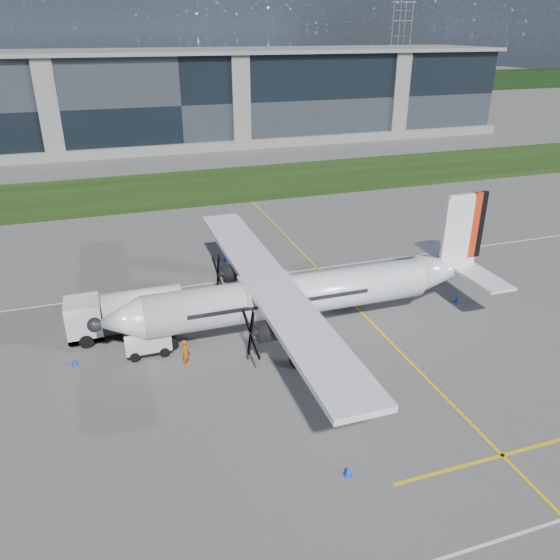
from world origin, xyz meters
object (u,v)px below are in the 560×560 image
(safety_cone_tail, at_px, (457,299))
(safety_cone_fwd, at_px, (75,362))
(safety_cone_portwing, at_px, (348,471))
(baggage_tug, at_px, (148,340))
(ground_crew_person, at_px, (186,351))
(safety_cone_stbdwing, at_px, (226,258))
(turboprop_aircraft, at_px, (304,272))
(fuel_tanker_truck, at_px, (117,314))
(pylon_east, at_px, (401,41))

(safety_cone_tail, bearing_deg, safety_cone_fwd, 179.67)
(safety_cone_portwing, relative_size, safety_cone_tail, 1.00)
(baggage_tug, xyz_separation_m, ground_crew_person, (2.08, -2.15, 0.07))
(ground_crew_person, distance_m, safety_cone_stbdwing, 16.65)
(turboprop_aircraft, relative_size, fuel_tanker_truck, 3.53)
(pylon_east, xyz_separation_m, safety_cone_portwing, (-89.72, -154.77, -14.75))
(baggage_tug, relative_size, safety_cone_tail, 6.12)
(fuel_tanker_truck, relative_size, baggage_tug, 2.64)
(safety_cone_portwing, bearing_deg, safety_cone_stbdwing, 88.87)
(baggage_tug, bearing_deg, ground_crew_person, -46.02)
(turboprop_aircraft, xyz_separation_m, safety_cone_portwing, (-2.89, -13.55, -4.03))
(turboprop_aircraft, distance_m, safety_cone_tail, 13.14)
(fuel_tanker_truck, height_order, safety_cone_portwing, fuel_tanker_truck)
(fuel_tanker_truck, bearing_deg, safety_cone_portwing, -60.96)
(pylon_east, bearing_deg, safety_cone_stbdwing, -124.93)
(pylon_east, distance_m, safety_cone_portwing, 179.50)
(baggage_tug, xyz_separation_m, safety_cone_portwing, (7.67, -13.73, -0.67))
(fuel_tanker_truck, relative_size, safety_cone_portwing, 16.16)
(safety_cone_stbdwing, bearing_deg, ground_crew_person, -111.59)
(baggage_tug, bearing_deg, turboprop_aircraft, -0.99)
(pylon_east, relative_size, safety_cone_portwing, 60.00)
(safety_cone_stbdwing, bearing_deg, fuel_tanker_truck, -133.73)
(safety_cone_fwd, distance_m, safety_cone_tail, 27.56)
(safety_cone_fwd, distance_m, safety_cone_stbdwing, 18.44)
(baggage_tug, height_order, safety_cone_stbdwing, baggage_tug)
(pylon_east, height_order, turboprop_aircraft, pylon_east)
(baggage_tug, relative_size, safety_cone_portwing, 6.12)
(fuel_tanker_truck, height_order, ground_crew_person, fuel_tanker_truck)
(baggage_tug, height_order, safety_cone_fwd, baggage_tug)
(baggage_tug, distance_m, safety_cone_portwing, 15.74)
(safety_cone_portwing, bearing_deg, baggage_tug, 119.18)
(safety_cone_stbdwing, bearing_deg, safety_cone_fwd, -133.56)
(pylon_east, xyz_separation_m, ground_crew_person, (-95.31, -143.19, -14.01))
(turboprop_aircraft, xyz_separation_m, ground_crew_person, (-8.47, -1.97, -3.29))
(fuel_tanker_truck, xyz_separation_m, safety_cone_tail, (24.69, -3.24, -1.26))
(pylon_east, height_order, safety_cone_fwd, pylon_east)
(turboprop_aircraft, distance_m, baggage_tug, 11.08)
(pylon_east, bearing_deg, baggage_tug, -124.63)
(pylon_east, distance_m, turboprop_aircraft, 166.13)
(ground_crew_person, bearing_deg, turboprop_aircraft, -53.37)
(turboprop_aircraft, height_order, safety_cone_tail, turboprop_aircraft)
(pylon_east, relative_size, safety_cone_fwd, 60.00)
(ground_crew_person, distance_m, safety_cone_portwing, 12.88)
(fuel_tanker_truck, bearing_deg, turboprop_aircraft, -14.76)
(turboprop_aircraft, distance_m, safety_cone_fwd, 15.59)
(baggage_tug, distance_m, safety_cone_fwd, 4.56)
(turboprop_aircraft, bearing_deg, baggage_tug, 179.01)
(pylon_east, xyz_separation_m, baggage_tug, (-97.39, -141.04, -14.08))
(fuel_tanker_truck, relative_size, safety_cone_tail, 16.16)
(baggage_tug, xyz_separation_m, safety_cone_fwd, (-4.51, -0.05, -0.67))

